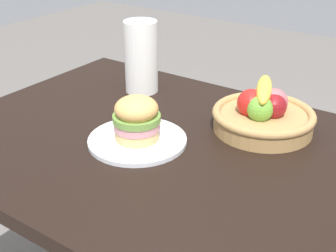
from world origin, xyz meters
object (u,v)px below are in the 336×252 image
(sandwich, at_px, (137,118))
(fruit_basket, at_px, (263,114))
(plate, at_px, (137,140))
(paper_towel_roll, at_px, (141,57))

(sandwich, bearing_deg, fruit_basket, 47.46)
(plate, distance_m, paper_towel_roll, 0.39)
(sandwich, xyz_separation_m, fruit_basket, (0.24, 0.27, -0.02))
(plate, distance_m, fruit_basket, 0.36)
(plate, bearing_deg, paper_towel_roll, 125.82)
(plate, xyz_separation_m, paper_towel_roll, (-0.22, 0.30, 0.11))
(sandwich, xyz_separation_m, paper_towel_roll, (-0.22, 0.30, 0.05))
(plate, bearing_deg, fruit_basket, 47.46)
(fruit_basket, bearing_deg, sandwich, -132.54)
(sandwich, height_order, paper_towel_roll, paper_towel_roll)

